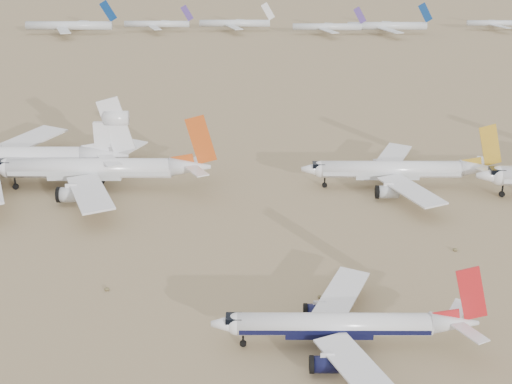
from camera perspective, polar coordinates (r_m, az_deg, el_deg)
ground at (r=120.33m, az=1.36°, el=-11.29°), size 7000.00×7000.00×0.00m
main_airliner at (r=116.00m, az=7.21°, el=-10.52°), size 41.38×40.42×14.60m
row2_gold_tail at (r=181.51m, az=11.38°, el=1.73°), size 46.97×45.94×16.73m
row2_orange_tail at (r=180.70m, az=-12.42°, el=1.81°), size 54.32×53.14×19.38m
row2_white_trijet at (r=192.15m, az=-19.49°, el=2.60°), size 63.69×62.25×22.57m
distant_storage_row at (r=410.39m, az=-5.88°, el=13.14°), size 468.36×53.91×16.22m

